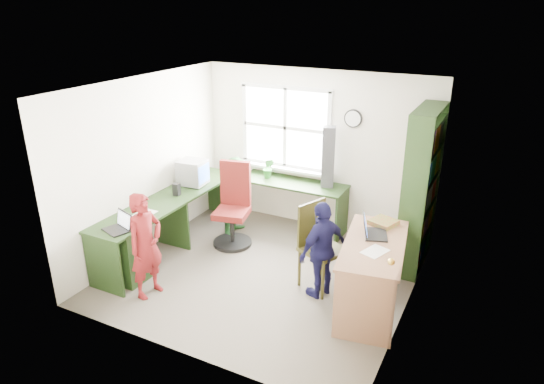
{
  "coord_description": "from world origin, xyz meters",
  "views": [
    {
      "loc": [
        2.55,
        -4.79,
        3.3
      ],
      "look_at": [
        0.0,
        0.25,
        1.05
      ],
      "focal_mm": 32.0,
      "sensor_mm": 36.0,
      "label": 1
    }
  ],
  "objects_px": {
    "laptop_left": "(120,226)",
    "person_red": "(146,246)",
    "right_desk": "(373,261)",
    "person_green": "(238,196)",
    "crt_monitor": "(193,172)",
    "potted_plant": "(268,168)",
    "bookshelf": "(420,193)",
    "laptop_right": "(371,231)",
    "swivel_chair": "(233,210)",
    "person_navy": "(322,250)",
    "cd_tower": "(328,157)",
    "wooden_chair": "(318,242)",
    "l_desk": "(166,231)"
  },
  "relations": [
    {
      "from": "bookshelf",
      "to": "right_desk",
      "type": "bearing_deg",
      "value": -100.43
    },
    {
      "from": "cd_tower",
      "to": "person_red",
      "type": "relative_size",
      "value": 0.69
    },
    {
      "from": "person_green",
      "to": "wooden_chair",
      "type": "bearing_deg",
      "value": -126.07
    },
    {
      "from": "l_desk",
      "to": "person_navy",
      "type": "height_order",
      "value": "person_navy"
    },
    {
      "from": "laptop_left",
      "to": "cd_tower",
      "type": "bearing_deg",
      "value": 73.91
    },
    {
      "from": "bookshelf",
      "to": "cd_tower",
      "type": "distance_m",
      "value": 1.42
    },
    {
      "from": "swivel_chair",
      "to": "person_navy",
      "type": "bearing_deg",
      "value": -36.2
    },
    {
      "from": "person_red",
      "to": "person_green",
      "type": "bearing_deg",
      "value": 4.42
    },
    {
      "from": "laptop_right",
      "to": "person_navy",
      "type": "xyz_separation_m",
      "value": [
        -0.5,
        -0.2,
        -0.27
      ]
    },
    {
      "from": "laptop_left",
      "to": "person_red",
      "type": "distance_m",
      "value": 0.43
    },
    {
      "from": "l_desk",
      "to": "crt_monitor",
      "type": "relative_size",
      "value": 7.22
    },
    {
      "from": "crt_monitor",
      "to": "cd_tower",
      "type": "bearing_deg",
      "value": 19.49
    },
    {
      "from": "right_desk",
      "to": "crt_monitor",
      "type": "height_order",
      "value": "crt_monitor"
    },
    {
      "from": "person_navy",
      "to": "laptop_right",
      "type": "bearing_deg",
      "value": 134.49
    },
    {
      "from": "laptop_left",
      "to": "person_green",
      "type": "relative_size",
      "value": 0.32
    },
    {
      "from": "crt_monitor",
      "to": "swivel_chair",
      "type": "bearing_deg",
      "value": -10.52
    },
    {
      "from": "cd_tower",
      "to": "l_desk",
      "type": "bearing_deg",
      "value": -149.71
    },
    {
      "from": "person_red",
      "to": "person_navy",
      "type": "bearing_deg",
      "value": -56.17
    },
    {
      "from": "bookshelf",
      "to": "person_green",
      "type": "distance_m",
      "value": 2.6
    },
    {
      "from": "crt_monitor",
      "to": "laptop_right",
      "type": "relative_size",
      "value": 1.0
    },
    {
      "from": "laptop_right",
      "to": "person_red",
      "type": "bearing_deg",
      "value": 96.96
    },
    {
      "from": "person_green",
      "to": "person_navy",
      "type": "height_order",
      "value": "person_navy"
    },
    {
      "from": "l_desk",
      "to": "person_green",
      "type": "distance_m",
      "value": 1.27
    },
    {
      "from": "wooden_chair",
      "to": "laptop_left",
      "type": "relative_size",
      "value": 2.85
    },
    {
      "from": "swivel_chair",
      "to": "laptop_left",
      "type": "relative_size",
      "value": 3.2
    },
    {
      "from": "potted_plant",
      "to": "person_green",
      "type": "bearing_deg",
      "value": -116.7
    },
    {
      "from": "bookshelf",
      "to": "swivel_chair",
      "type": "distance_m",
      "value": 2.56
    },
    {
      "from": "l_desk",
      "to": "cd_tower",
      "type": "height_order",
      "value": "cd_tower"
    },
    {
      "from": "crt_monitor",
      "to": "potted_plant",
      "type": "xyz_separation_m",
      "value": [
        0.86,
        0.75,
        -0.03
      ]
    },
    {
      "from": "crt_monitor",
      "to": "bookshelf",
      "type": "bearing_deg",
      "value": 4.15
    },
    {
      "from": "laptop_right",
      "to": "person_red",
      "type": "relative_size",
      "value": 0.32
    },
    {
      "from": "wooden_chair",
      "to": "laptop_left",
      "type": "height_order",
      "value": "wooden_chair"
    },
    {
      "from": "crt_monitor",
      "to": "laptop_left",
      "type": "distance_m",
      "value": 1.65
    },
    {
      "from": "cd_tower",
      "to": "laptop_right",
      "type": "bearing_deg",
      "value": -70.52
    },
    {
      "from": "wooden_chair",
      "to": "person_green",
      "type": "xyz_separation_m",
      "value": [
        -1.61,
        0.81,
        0.02
      ]
    },
    {
      "from": "bookshelf",
      "to": "laptop_right",
      "type": "relative_size",
      "value": 5.11
    },
    {
      "from": "bookshelf",
      "to": "l_desk",
      "type": "bearing_deg",
      "value": -153.57
    },
    {
      "from": "potted_plant",
      "to": "person_navy",
      "type": "distance_m",
      "value": 2.14
    },
    {
      "from": "right_desk",
      "to": "wooden_chair",
      "type": "bearing_deg",
      "value": 158.16
    },
    {
      "from": "laptop_left",
      "to": "bookshelf",
      "type": "bearing_deg",
      "value": 53.52
    },
    {
      "from": "bookshelf",
      "to": "laptop_right",
      "type": "xyz_separation_m",
      "value": [
        -0.32,
        -1.07,
        -0.13
      ]
    },
    {
      "from": "cd_tower",
      "to": "right_desk",
      "type": "bearing_deg",
      "value": -71.56
    },
    {
      "from": "person_red",
      "to": "potted_plant",
      "type": "bearing_deg",
      "value": -0.88
    },
    {
      "from": "laptop_right",
      "to": "person_navy",
      "type": "bearing_deg",
      "value": 93.34
    },
    {
      "from": "right_desk",
      "to": "potted_plant",
      "type": "relative_size",
      "value": 4.75
    },
    {
      "from": "right_desk",
      "to": "person_green",
      "type": "height_order",
      "value": "person_green"
    },
    {
      "from": "laptop_right",
      "to": "person_green",
      "type": "relative_size",
      "value": 0.35
    },
    {
      "from": "laptop_left",
      "to": "potted_plant",
      "type": "distance_m",
      "value": 2.51
    },
    {
      "from": "bookshelf",
      "to": "potted_plant",
      "type": "distance_m",
      "value": 2.32
    },
    {
      "from": "bookshelf",
      "to": "laptop_right",
      "type": "distance_m",
      "value": 1.13
    }
  ]
}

